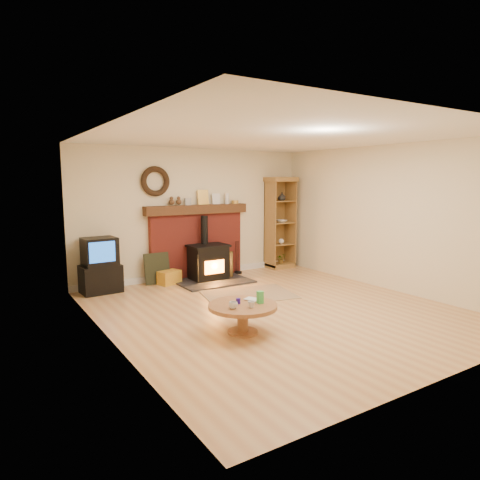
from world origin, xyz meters
TOP-DOWN VIEW (x-y plane):
  - ground at (0.00, 0.00)m, footprint 5.50×5.50m
  - room_shell at (-0.02, 0.09)m, footprint 5.02×5.52m
  - chimney_breast at (0.00, 2.67)m, footprint 2.20×0.22m
  - wood_stove at (0.06, 2.27)m, footprint 1.40×1.00m
  - area_rug at (0.12, 0.94)m, footprint 1.71×1.35m
  - tv_unit at (-2.00, 2.47)m, footprint 0.69×0.51m
  - curio_cabinet at (2.02, 2.56)m, footprint 0.65×0.47m
  - firelog_box at (-0.73, 2.40)m, footprint 0.47×0.37m
  - leaning_painting at (-0.92, 2.55)m, footprint 0.50×0.13m
  - fire_tools at (0.87, 2.50)m, footprint 0.16×0.16m
  - coffee_table at (-0.98, -0.59)m, footprint 0.90×0.90m

SIDE VIEW (x-z plane):
  - ground at x=0.00m, z-range 0.00..0.00m
  - area_rug at x=0.12m, z-range 0.00..0.01m
  - fire_tools at x=0.87m, z-range -0.24..0.46m
  - firelog_box at x=-0.73m, z-range 0.00..0.26m
  - leaning_painting at x=-0.92m, z-range 0.00..0.60m
  - coffee_table at x=-0.98m, z-range 0.04..0.58m
  - wood_stove at x=0.06m, z-range -0.29..0.98m
  - tv_unit at x=-2.00m, z-range -0.02..0.96m
  - chimney_breast at x=0.00m, z-range -0.09..1.69m
  - curio_cabinet at x=2.02m, z-range 0.00..2.04m
  - room_shell at x=-0.02m, z-range 0.41..3.02m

